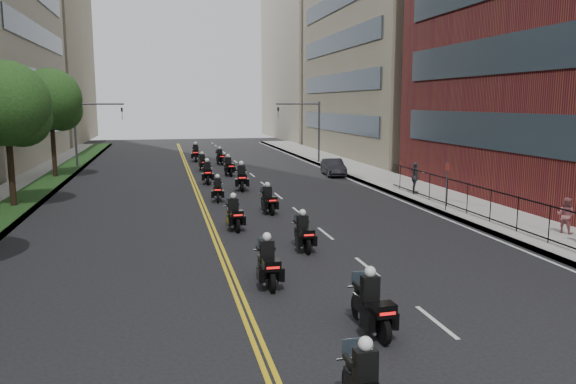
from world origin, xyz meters
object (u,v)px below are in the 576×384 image
Objects in this scene: motorcycle_12 at (196,154)px; motorcycle_6 at (218,190)px; motorcycle_8 at (207,174)px; motorcycle_5 at (268,201)px; motorcycle_4 at (234,215)px; motorcycle_11 at (220,157)px; motorcycle_3 at (303,234)px; motorcycle_10 at (202,163)px; motorcycle_2 at (268,265)px; motorcycle_9 at (229,167)px; pedestrian_c at (415,178)px; pedestrian_b at (566,215)px; motorcycle_7 at (242,179)px; motorcycle_1 at (372,307)px; parked_sedan at (333,167)px.

motorcycle_6 is at bearing -86.37° from motorcycle_12.
motorcycle_5 is at bearing -76.83° from motorcycle_8.
motorcycle_11 is (2.04, 26.23, 0.00)m from motorcycle_4.
motorcycle_3 is 26.05m from motorcycle_10.
motorcycle_10 is (0.17, 14.55, 0.01)m from motorcycle_6.
motorcycle_11 is at bearing 59.51° from motorcycle_10.
motorcycle_2 is 1.04× the size of motorcycle_5.
motorcycle_9 is 1.06× the size of motorcycle_10.
motorcycle_10 is 4.70m from motorcycle_11.
motorcycle_5 is at bearing -95.28° from motorcycle_9.
motorcycle_5 is at bearing 52.80° from motorcycle_4.
motorcycle_12 is at bearing 56.22° from pedestrian_c.
motorcycle_6 is at bearing -103.79° from motorcycle_11.
motorcycle_4 is 1.46× the size of pedestrian_b.
motorcycle_6 is 11.11m from motorcycle_9.
motorcycle_7 is at bearing -96.37° from motorcycle_9.
motorcycle_9 is at bearing 86.24° from motorcycle_5.
motorcycle_9 is (1.84, 26.18, 0.01)m from motorcycle_2.
pedestrian_c is at bearing 25.35° from motorcycle_4.
motorcycle_11 is 32.58m from pedestrian_b.
motorcycle_9 is at bearing -2.29° from pedestrian_b.
motorcycle_1 is 7.87m from motorcycle_3.
motorcycle_4 is 13.44m from pedestrian_c.
pedestrian_c is at bearing 1.98° from motorcycle_6.
pedestrian_c reaches higher than motorcycle_10.
motorcycle_11 is (0.15, 7.90, -0.01)m from motorcycle_9.
motorcycle_4 is 19.27m from parked_sedan.
motorcycle_7 reaches higher than motorcycle_8.
motorcycle_2 is 1.19× the size of pedestrian_c.
motorcycle_5 is (2.10, 11.15, -0.02)m from motorcycle_2.
motorcycle_12 is 16.13m from parked_sedan.
motorcycle_9 is at bearing 90.69° from motorcycle_3.
motorcycle_6 is (-2.12, 11.43, -0.01)m from motorcycle_3.
parked_sedan is at bearing 49.38° from motorcycle_6.
motorcycle_6 reaches higher than parked_sedan.
motorcycle_4 reaches higher than motorcycle_5.
motorcycle_6 is at bearing 90.80° from motorcycle_2.
motorcycle_4 is at bearing -127.76° from motorcycle_5.
motorcycle_4 is at bearing 148.89° from pedestrian_c.
parked_sedan is (9.66, 24.51, -0.01)m from motorcycle_2.
motorcycle_11 is at bearing -8.79° from pedestrian_b.
pedestrian_b is at bearing -69.53° from motorcycle_9.
motorcycle_10 is at bearing 85.40° from motorcycle_4.
motorcycle_4 is 14.42m from motorcycle_8.
pedestrian_b reaches higher than motorcycle_9.
motorcycle_12 reaches higher than parked_sedan.
pedestrian_c is (9.55, 3.33, 0.45)m from motorcycle_5.
motorcycle_6 is 14.55m from motorcycle_10.
pedestrian_c reaches higher than motorcycle_5.
parked_sedan is at bearing 40.60° from pedestrian_c.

